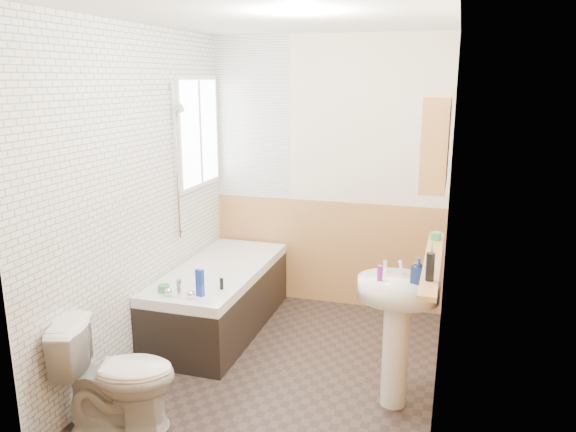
% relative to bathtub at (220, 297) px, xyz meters
% --- Properties ---
extents(floor, '(2.80, 2.80, 0.00)m').
position_rel_bathtub_xyz_m(floor, '(0.73, -0.54, -0.29)').
color(floor, '#2B211E').
rests_on(floor, ground).
extents(ceiling, '(2.80, 2.80, 0.00)m').
position_rel_bathtub_xyz_m(ceiling, '(0.73, -0.54, 2.21)').
color(ceiling, white).
rests_on(ceiling, ground).
extents(wall_back, '(2.20, 0.02, 2.50)m').
position_rel_bathtub_xyz_m(wall_back, '(0.73, 0.87, 0.96)').
color(wall_back, '#F4E7CA').
rests_on(wall_back, ground).
extents(wall_front, '(2.20, 0.02, 2.50)m').
position_rel_bathtub_xyz_m(wall_front, '(0.73, -1.95, 0.96)').
color(wall_front, '#F4E7CA').
rests_on(wall_front, ground).
extents(wall_left, '(0.02, 2.80, 2.50)m').
position_rel_bathtub_xyz_m(wall_left, '(-0.38, -0.54, 0.96)').
color(wall_left, '#F4E7CA').
rests_on(wall_left, ground).
extents(wall_right, '(0.02, 2.80, 2.50)m').
position_rel_bathtub_xyz_m(wall_right, '(1.84, -0.54, 0.96)').
color(wall_right, '#F4E7CA').
rests_on(wall_right, ground).
extents(wainscot_right, '(0.01, 2.80, 1.00)m').
position_rel_bathtub_xyz_m(wainscot_right, '(1.82, -0.54, 0.21)').
color(wainscot_right, tan).
rests_on(wainscot_right, wall_right).
extents(wainscot_front, '(2.20, 0.01, 1.00)m').
position_rel_bathtub_xyz_m(wainscot_front, '(0.73, -1.93, 0.21)').
color(wainscot_front, tan).
rests_on(wainscot_front, wall_front).
extents(wainscot_back, '(2.20, 0.01, 1.00)m').
position_rel_bathtub_xyz_m(wainscot_back, '(0.73, 0.85, 0.21)').
color(wainscot_back, tan).
rests_on(wainscot_back, wall_back).
extents(tile_cladding_left, '(0.01, 2.80, 2.50)m').
position_rel_bathtub_xyz_m(tile_cladding_left, '(-0.36, -0.54, 0.96)').
color(tile_cladding_left, white).
rests_on(tile_cladding_left, wall_left).
extents(tile_return_back, '(0.75, 0.01, 1.50)m').
position_rel_bathtub_xyz_m(tile_return_back, '(0.00, 0.85, 1.46)').
color(tile_return_back, white).
rests_on(tile_return_back, wall_back).
extents(window, '(0.03, 0.79, 0.99)m').
position_rel_bathtub_xyz_m(window, '(-0.33, 0.41, 1.36)').
color(window, white).
rests_on(window, wall_left).
extents(bathtub, '(0.70, 1.63, 0.70)m').
position_rel_bathtub_xyz_m(bathtub, '(0.00, 0.00, 0.00)').
color(bathtub, black).
rests_on(bathtub, floor).
extents(shower_riser, '(0.11, 0.09, 1.28)m').
position_rel_bathtub_xyz_m(shower_riser, '(-0.31, -0.07, 1.27)').
color(shower_riser, silver).
rests_on(shower_riser, wall_left).
extents(toilet, '(0.80, 0.59, 0.70)m').
position_rel_bathtub_xyz_m(toilet, '(-0.03, -1.49, 0.06)').
color(toilet, white).
rests_on(toilet, floor).
extents(sink, '(0.52, 0.42, 1.00)m').
position_rel_bathtub_xyz_m(sink, '(1.57, -0.75, 0.34)').
color(sink, white).
rests_on(sink, floor).
extents(pine_shelf, '(0.10, 1.25, 0.03)m').
position_rel_bathtub_xyz_m(pine_shelf, '(1.77, -0.77, 0.74)').
color(pine_shelf, tan).
rests_on(pine_shelf, wall_right).
extents(medicine_cabinet, '(0.15, 0.60, 0.54)m').
position_rel_bathtub_xyz_m(medicine_cabinet, '(1.74, -0.68, 1.46)').
color(medicine_cabinet, tan).
rests_on(medicine_cabinet, wall_right).
extents(foam_can, '(0.05, 0.05, 0.16)m').
position_rel_bathtub_xyz_m(foam_can, '(1.77, -1.15, 0.83)').
color(foam_can, black).
rests_on(foam_can, pine_shelf).
extents(green_bottle, '(0.05, 0.05, 0.20)m').
position_rel_bathtub_xyz_m(green_bottle, '(1.77, -1.02, 0.85)').
color(green_bottle, '#388447').
rests_on(green_bottle, pine_shelf).
extents(black_jar, '(0.09, 0.09, 0.05)m').
position_rel_bathtub_xyz_m(black_jar, '(1.77, -0.32, 0.78)').
color(black_jar, '#388447').
rests_on(black_jar, pine_shelf).
extents(soap_bottle, '(0.14, 0.18, 0.08)m').
position_rel_bathtub_xyz_m(soap_bottle, '(1.69, -0.79, 0.63)').
color(soap_bottle, navy).
rests_on(soap_bottle, sink).
extents(clear_bottle, '(0.04, 0.04, 0.10)m').
position_rel_bathtub_xyz_m(clear_bottle, '(1.46, -0.81, 0.64)').
color(clear_bottle, purple).
rests_on(clear_bottle, sink).
extents(blue_gel, '(0.06, 0.05, 0.21)m').
position_rel_bathtub_xyz_m(blue_gel, '(0.13, -0.63, 0.37)').
color(blue_gel, '#19339E').
rests_on(blue_gel, bathtub).
extents(cream_jar, '(0.10, 0.10, 0.06)m').
position_rel_bathtub_xyz_m(cream_jar, '(-0.17, -0.64, 0.29)').
color(cream_jar, '#388447').
rests_on(cream_jar, bathtub).
extents(orange_bottle, '(0.04, 0.04, 0.09)m').
position_rel_bathtub_xyz_m(orange_bottle, '(0.22, -0.46, 0.31)').
color(orange_bottle, black).
rests_on(orange_bottle, bathtub).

